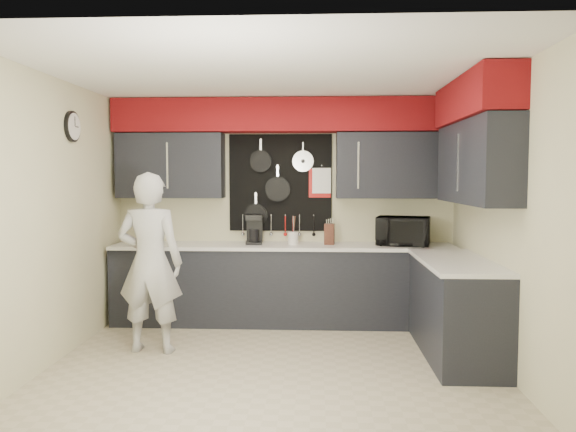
# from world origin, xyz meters

# --- Properties ---
(ground) EXTENTS (4.00, 4.00, 0.00)m
(ground) POSITION_xyz_m (0.00, 0.00, 0.00)
(ground) COLOR #BCB092
(ground) RESTS_ON ground
(back_wall_assembly) EXTENTS (4.00, 0.36, 2.60)m
(back_wall_assembly) POSITION_xyz_m (0.01, 1.60, 2.01)
(back_wall_assembly) COLOR beige
(back_wall_assembly) RESTS_ON ground
(right_wall_assembly) EXTENTS (0.36, 3.50, 2.60)m
(right_wall_assembly) POSITION_xyz_m (1.85, 0.26, 1.94)
(right_wall_assembly) COLOR beige
(right_wall_assembly) RESTS_ON ground
(left_wall_assembly) EXTENTS (0.05, 3.50, 2.60)m
(left_wall_assembly) POSITION_xyz_m (-1.99, 0.02, 1.33)
(left_wall_assembly) COLOR beige
(left_wall_assembly) RESTS_ON ground
(base_cabinets) EXTENTS (3.95, 2.20, 0.92)m
(base_cabinets) POSITION_xyz_m (0.49, 1.13, 0.46)
(base_cabinets) COLOR black
(base_cabinets) RESTS_ON ground
(microwave) EXTENTS (0.66, 0.52, 0.32)m
(microwave) POSITION_xyz_m (1.36, 1.45, 1.08)
(microwave) COLOR black
(microwave) RESTS_ON base_cabinets
(knife_block) EXTENTS (0.12, 0.12, 0.24)m
(knife_block) POSITION_xyz_m (0.53, 1.46, 1.04)
(knife_block) COLOR #351710
(knife_block) RESTS_ON base_cabinets
(utensil_crock) EXTENTS (0.12, 0.12, 0.15)m
(utensil_crock) POSITION_xyz_m (0.11, 1.43, 1.00)
(utensil_crock) COLOR white
(utensil_crock) RESTS_ON base_cabinets
(coffee_maker) EXTENTS (0.21, 0.24, 0.34)m
(coffee_maker) POSITION_xyz_m (-0.34, 1.48, 1.10)
(coffee_maker) COLOR black
(coffee_maker) RESTS_ON base_cabinets
(person) EXTENTS (0.65, 0.44, 1.74)m
(person) POSITION_xyz_m (-1.22, 0.34, 0.87)
(person) COLOR beige
(person) RESTS_ON ground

